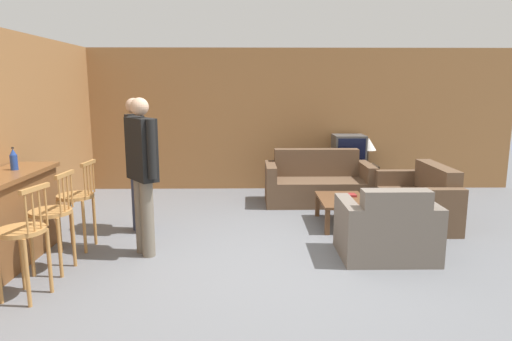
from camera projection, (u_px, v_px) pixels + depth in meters
The scene contains 17 objects.
ground_plane at pixel (270, 261), 5.08m from camera, with size 24.00×24.00×0.00m, color slate.
wall_back at pixel (261, 120), 8.48m from camera, with size 9.40×0.08×2.60m.
wall_left at pixel (29, 133), 6.12m from camera, with size 0.08×8.70×2.60m.
bar_chair_near at pixel (23, 238), 4.09m from camera, with size 0.51×0.51×1.06m.
bar_chair_mid at pixel (53, 218), 4.70m from camera, with size 0.46×0.46×1.06m.
bar_chair_far at pixel (77, 202), 5.37m from camera, with size 0.45×0.45×1.06m.
couch_far at pixel (318, 184), 7.59m from camera, with size 1.74×0.85×0.87m.
armchair_near at pixel (387, 231), 5.14m from camera, with size 1.04×0.81×0.84m.
loveseat_right at pixel (419, 202), 6.46m from camera, with size 0.79×1.44×0.83m.
coffee_table at pixel (343, 202), 6.35m from camera, with size 0.64×0.95×0.37m.
tv_unit at pixel (348, 178), 8.32m from camera, with size 1.03×0.45×0.51m.
tv at pixel (349, 150), 8.22m from camera, with size 0.55×0.50×0.54m.
bottle at pixel (14, 160), 5.08m from camera, with size 0.08×0.08×0.26m.
book_on_table at pixel (348, 195), 6.49m from camera, with size 0.21×0.17×0.03m.
table_lamp at pixel (369, 145), 8.21m from camera, with size 0.28×0.28×0.49m.
person_by_window at pixel (136, 157), 5.95m from camera, with size 0.35×0.54×1.77m.
person_by_counter at pixel (142, 168), 5.11m from camera, with size 0.43×0.51×1.80m.
Camera 1 is at (-0.23, -4.80, 1.92)m, focal length 32.00 mm.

